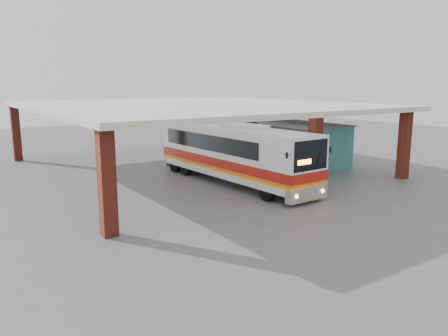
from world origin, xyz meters
name	(u,v)px	position (x,y,z in m)	size (l,w,h in m)	color
ground	(241,186)	(0.00, 0.00, 0.00)	(90.00, 90.00, 0.00)	#515154
brick_columns	(215,140)	(1.43, 5.00, 2.17)	(20.10, 21.60, 4.35)	maroon
canopy_roof	(193,106)	(0.50, 6.50, 4.50)	(21.00, 23.00, 0.30)	beige
shop_building	(290,143)	(7.49, 4.00, 1.56)	(5.20, 8.20, 3.11)	#29675E
coach_bus	(233,153)	(0.13, 1.00, 1.84)	(3.23, 12.83, 3.71)	silver
motorcycle	(260,168)	(2.86, 1.75, 0.50)	(0.67, 1.92, 1.01)	black
pedestrian	(305,172)	(3.43, -1.83, 0.76)	(0.55, 0.36, 1.52)	red
red_chair	(245,160)	(4.45, 5.52, 0.37)	(0.55, 0.55, 0.81)	red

